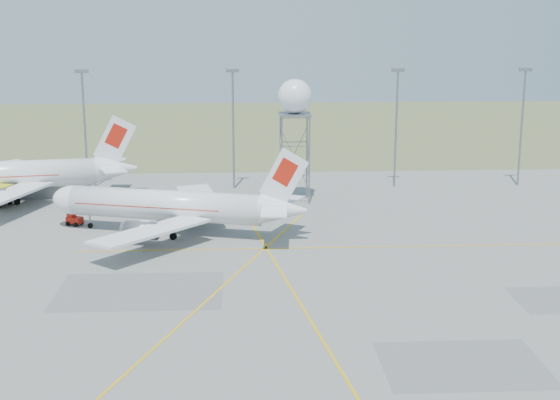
{
  "coord_description": "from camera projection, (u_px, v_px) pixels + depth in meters",
  "views": [
    {
      "loc": [
        -8.96,
        -66.0,
        29.36
      ],
      "look_at": [
        -3.39,
        40.0,
        4.03
      ],
      "focal_mm": 50.0,
      "sensor_mm": 36.0,
      "label": 1
    }
  ],
  "objects": [
    {
      "name": "baggage_tug",
      "position": [
        74.0,
        221.0,
        111.38
      ],
      "size": [
        2.52,
        2.35,
        1.66
      ],
      "rotation": [
        0.0,
        0.0,
        -0.41
      ],
      "color": "#AD180C",
      "rests_on": "ground"
    },
    {
      "name": "mast_b",
      "position": [
        233.0,
        119.0,
        132.18
      ],
      "size": [
        2.2,
        0.5,
        20.5
      ],
      "color": "slate",
      "rests_on": "ground"
    },
    {
      "name": "radar_tower",
      "position": [
        295.0,
        133.0,
        123.51
      ],
      "size": [
        5.4,
        5.4,
        19.55
      ],
      "color": "slate",
      "rests_on": "ground"
    },
    {
      "name": "mast_c",
      "position": [
        396.0,
        118.0,
        133.61
      ],
      "size": [
        2.2,
        0.5,
        20.5
      ],
      "color": "slate",
      "rests_on": "ground"
    },
    {
      "name": "ground",
      "position": [
        340.0,
        343.0,
        71.38
      ],
      "size": [
        400.0,
        400.0,
        0.0
      ],
      "primitive_type": "plane",
      "color": "gray",
      "rests_on": "ground"
    },
    {
      "name": "building_grey",
      "position": [
        25.0,
        182.0,
        130.79
      ],
      "size": [
        19.0,
        10.0,
        3.9
      ],
      "color": "gray",
      "rests_on": "ground"
    },
    {
      "name": "mast_a",
      "position": [
        84.0,
        120.0,
        130.9
      ],
      "size": [
        2.2,
        0.5,
        20.5
      ],
      "color": "slate",
      "rests_on": "ground"
    },
    {
      "name": "airliner_far",
      "position": [
        7.0,
        176.0,
        125.19
      ],
      "size": [
        39.51,
        38.04,
        13.46
      ],
      "rotation": [
        0.0,
        0.0,
        3.29
      ],
      "color": "white",
      "rests_on": "ground"
    },
    {
      "name": "grass_strip",
      "position": [
        273.0,
        128.0,
        207.37
      ],
      "size": [
        400.0,
        120.0,
        0.03
      ],
      "primitive_type": "cube",
      "color": "#536638",
      "rests_on": "ground"
    },
    {
      "name": "airliner_main",
      "position": [
        170.0,
        206.0,
        106.43
      ],
      "size": [
        36.25,
        34.4,
        12.52
      ],
      "rotation": [
        0.0,
        0.0,
        2.86
      ],
      "color": "white",
      "rests_on": "ground"
    },
    {
      "name": "mast_d",
      "position": [
        522.0,
        117.0,
        134.73
      ],
      "size": [
        2.2,
        0.5,
        20.5
      ],
      "color": "slate",
      "rests_on": "ground"
    }
  ]
}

